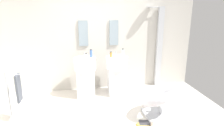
% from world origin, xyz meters
% --- Properties ---
extents(ground_plane, '(4.80, 3.60, 0.04)m').
position_xyz_m(ground_plane, '(0.00, 0.00, -0.02)').
color(ground_plane, silver).
extents(rear_partition, '(4.80, 0.10, 2.60)m').
position_xyz_m(rear_partition, '(0.00, 1.65, 1.30)').
color(rear_partition, beige).
rests_on(rear_partition, ground_plane).
extents(pedestal_sink_left, '(0.50, 0.50, 1.02)m').
position_xyz_m(pedestal_sink_left, '(-0.37, 1.17, 0.51)').
color(pedestal_sink_left, white).
rests_on(pedestal_sink_left, ground_plane).
extents(pedestal_sink_right, '(0.50, 0.50, 1.02)m').
position_xyz_m(pedestal_sink_right, '(0.37, 1.17, 0.51)').
color(pedestal_sink_right, white).
rests_on(pedestal_sink_right, ground_plane).
extents(vanity_mirror_left, '(0.22, 0.03, 0.60)m').
position_xyz_m(vanity_mirror_left, '(-0.37, 1.58, 1.42)').
color(vanity_mirror_left, '#8C9EA8').
extents(vanity_mirror_right, '(0.22, 0.03, 0.60)m').
position_xyz_m(vanity_mirror_right, '(0.37, 1.58, 1.42)').
color(vanity_mirror_right, '#8C9EA8').
extents(shower_column, '(0.49, 0.24, 2.05)m').
position_xyz_m(shower_column, '(1.53, 1.53, 1.08)').
color(shower_column, '#B7BABF').
rests_on(shower_column, ground_plane).
extents(lounge_chair, '(1.09, 1.09, 0.65)m').
position_xyz_m(lounge_chair, '(0.97, 0.02, 0.35)').
color(lounge_chair, '#B7BABF').
rests_on(lounge_chair, ground_plane).
extents(towel_rack, '(0.37, 0.22, 0.95)m').
position_xyz_m(towel_rack, '(-1.59, 0.27, 0.63)').
color(towel_rack, '#B7BABF').
rests_on(towel_rack, ground_plane).
extents(magazine_charcoal, '(0.30, 0.23, 0.03)m').
position_xyz_m(magazine_charcoal, '(0.65, -0.22, 0.02)').
color(magazine_charcoal, '#38383D').
rests_on(magazine_charcoal, area_rug).
extents(magazine_ochre, '(0.27, 0.25, 0.03)m').
position_xyz_m(magazine_ochre, '(0.57, -0.27, 0.02)').
color(magazine_ochre, gold).
rests_on(magazine_ochre, area_rug).
extents(coffee_mug, '(0.07, 0.07, 0.11)m').
position_xyz_m(coffee_mug, '(0.72, -0.31, 0.06)').
color(coffee_mug, white).
rests_on(coffee_mug, area_rug).
extents(soap_bottle_white, '(0.06, 0.06, 0.14)m').
position_xyz_m(soap_bottle_white, '(-0.34, 1.05, 0.99)').
color(soap_bottle_white, white).
rests_on(soap_bottle_white, pedestal_sink_left).
extents(soap_bottle_amber, '(0.05, 0.05, 0.13)m').
position_xyz_m(soap_bottle_amber, '(0.23, 1.14, 0.98)').
color(soap_bottle_amber, '#C68C38').
rests_on(soap_bottle_amber, pedestal_sink_right).
extents(soap_bottle_blue, '(0.06, 0.06, 0.18)m').
position_xyz_m(soap_bottle_blue, '(-0.22, 1.22, 1.01)').
color(soap_bottle_blue, '#4C72B7').
rests_on(soap_bottle_blue, pedestal_sink_left).
extents(soap_bottle_clear, '(0.05, 0.05, 0.19)m').
position_xyz_m(soap_bottle_clear, '(0.51, 1.17, 1.01)').
color(soap_bottle_clear, silver).
rests_on(soap_bottle_clear, pedestal_sink_right).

